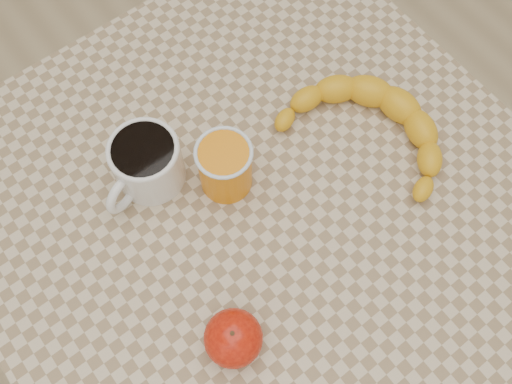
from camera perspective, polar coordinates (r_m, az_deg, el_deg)
ground at (r=1.54m, az=0.00°, el=-11.55°), size 3.00×3.00×0.00m
table at (r=0.90m, az=0.00°, el=-2.70°), size 0.80×0.80×0.75m
coffee_mug at (r=0.81m, az=-10.96°, el=2.92°), size 0.15×0.13×0.08m
orange_juice_glass at (r=0.79m, az=-3.12°, el=2.57°), size 0.08×0.08×0.09m
apple at (r=0.73m, az=-2.28°, el=-14.40°), size 0.10×0.10×0.07m
banana at (r=0.86m, az=11.41°, el=6.07°), size 0.33×0.39×0.05m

